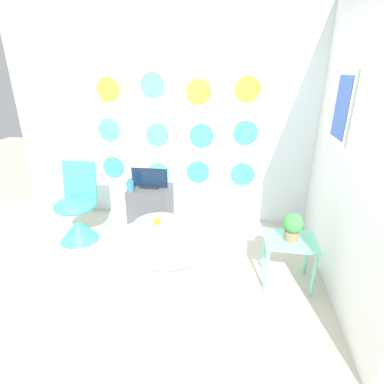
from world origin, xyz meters
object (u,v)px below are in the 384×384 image
object	(u,v)px
chair	(77,217)
vase	(130,186)
bathtub	(160,244)
potted_plant_left	(293,226)
tv	(149,179)

from	to	relation	value
chair	vase	distance (m)	0.70
bathtub	chair	bearing A→B (deg)	162.31
chair	potted_plant_left	world-z (taller)	chair
bathtub	vase	xyz separation A→B (m)	(-0.54, 0.72, 0.31)
potted_plant_left	chair	bearing A→B (deg)	169.87
bathtub	chair	xyz separation A→B (m)	(-1.06, 0.34, 0.04)
chair	vase	bearing A→B (deg)	36.38
vase	potted_plant_left	distance (m)	1.94
chair	tv	distance (m)	0.95
tv	potted_plant_left	world-z (taller)	tv
bathtub	tv	distance (m)	1.01
bathtub	tv	bearing A→B (deg)	111.68
tv	potted_plant_left	distance (m)	1.84
chair	potted_plant_left	size ratio (longest dim) A/B	3.55
tv	potted_plant_left	size ratio (longest dim) A/B	1.79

